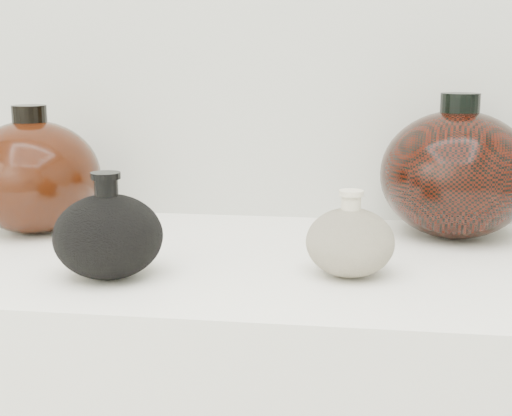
# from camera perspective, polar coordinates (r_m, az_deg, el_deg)

# --- Properties ---
(black_gourd_vase) EXTENTS (0.17, 0.17, 0.13)m
(black_gourd_vase) POSITION_cam_1_polar(r_m,az_deg,el_deg) (0.90, -11.74, -2.16)
(black_gourd_vase) COLOR black
(black_gourd_vase) RESTS_ON display_counter
(cream_gourd_vase) EXTENTS (0.14, 0.14, 0.11)m
(cream_gourd_vase) POSITION_cam_1_polar(r_m,az_deg,el_deg) (0.90, 7.53, -2.68)
(cream_gourd_vase) COLOR beige
(cream_gourd_vase) RESTS_ON display_counter
(left_round_pot) EXTENTS (0.23, 0.23, 0.20)m
(left_round_pot) POSITION_cam_1_polar(r_m,az_deg,el_deg) (1.16, -17.38, 2.44)
(left_round_pot) COLOR black
(left_round_pot) RESTS_ON display_counter
(right_round_pot) EXTENTS (0.26, 0.26, 0.22)m
(right_round_pot) POSITION_cam_1_polar(r_m,az_deg,el_deg) (1.12, 15.71, 2.65)
(right_round_pot) COLOR black
(right_round_pot) RESTS_ON display_counter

